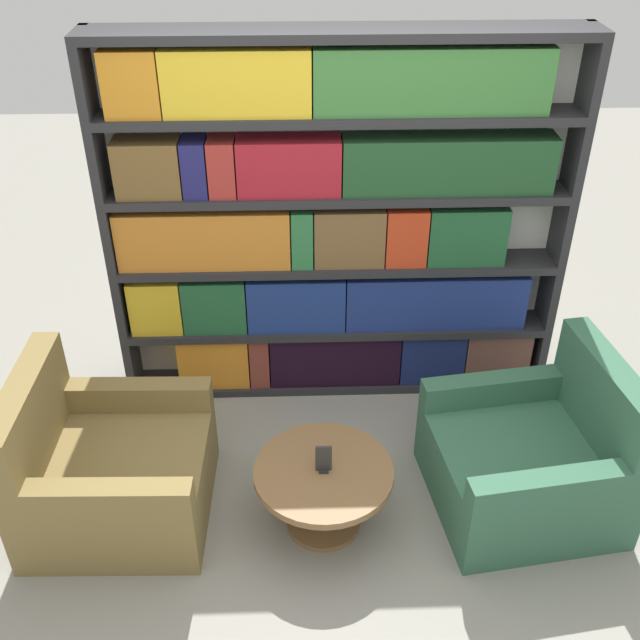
# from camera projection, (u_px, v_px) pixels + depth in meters

# --- Properties ---
(ground_plane) EXTENTS (14.00, 14.00, 0.00)m
(ground_plane) POSITION_uv_depth(u_px,v_px,m) (350.00, 553.00, 3.80)
(ground_plane) COLOR gray
(bookshelf) EXTENTS (2.67, 0.30, 2.24)m
(bookshelf) POSITION_uv_depth(u_px,v_px,m) (335.00, 232.00, 4.37)
(bookshelf) COLOR silver
(bookshelf) RESTS_ON ground_plane
(armchair_left) EXTENTS (0.94, 0.90, 0.86)m
(armchair_left) POSITION_uv_depth(u_px,v_px,m) (109.00, 471.00, 3.89)
(armchair_left) COLOR olive
(armchair_left) RESTS_ON ground_plane
(armchair_right) EXTENTS (1.03, 0.99, 0.86)m
(armchair_right) POSITION_uv_depth(u_px,v_px,m) (532.00, 460.00, 3.96)
(armchair_right) COLOR #336047
(armchair_right) RESTS_ON ground_plane
(coffee_table) EXTENTS (0.71, 0.71, 0.39)m
(coffee_table) POSITION_uv_depth(u_px,v_px,m) (323.00, 485.00, 3.81)
(coffee_table) COLOR brown
(coffee_table) RESTS_ON ground_plane
(table_sign) EXTENTS (0.08, 0.06, 0.16)m
(table_sign) POSITION_uv_depth(u_px,v_px,m) (324.00, 460.00, 3.71)
(table_sign) COLOR black
(table_sign) RESTS_ON coffee_table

